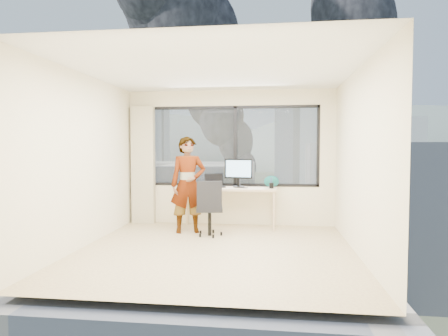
% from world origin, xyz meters
% --- Properties ---
extents(floor, '(4.00, 4.00, 0.01)m').
position_xyz_m(floor, '(0.00, 0.00, 0.00)').
color(floor, '#D2C288').
rests_on(floor, ground).
extents(ceiling, '(4.00, 4.00, 0.01)m').
position_xyz_m(ceiling, '(0.00, 0.00, 2.60)').
color(ceiling, white).
rests_on(ceiling, ground).
extents(wall_front, '(4.00, 0.01, 2.60)m').
position_xyz_m(wall_front, '(0.00, -2.00, 1.30)').
color(wall_front, beige).
rests_on(wall_front, ground).
extents(wall_left, '(0.01, 4.00, 2.60)m').
position_xyz_m(wall_left, '(-2.00, 0.00, 1.30)').
color(wall_left, beige).
rests_on(wall_left, ground).
extents(wall_right, '(0.01, 4.00, 2.60)m').
position_xyz_m(wall_right, '(2.00, 0.00, 1.30)').
color(wall_right, beige).
rests_on(wall_right, ground).
extents(window_wall, '(3.30, 0.16, 1.55)m').
position_xyz_m(window_wall, '(0.05, 2.00, 1.52)').
color(window_wall, black).
rests_on(window_wall, ground).
extents(curtain, '(0.45, 0.14, 2.30)m').
position_xyz_m(curtain, '(-1.72, 1.88, 1.15)').
color(curtain, beige).
rests_on(curtain, floor).
extents(desk, '(1.80, 0.60, 0.75)m').
position_xyz_m(desk, '(0.00, 1.66, 0.38)').
color(desk, '#D7B590').
rests_on(desk, floor).
extents(chair, '(0.56, 0.56, 0.97)m').
position_xyz_m(chair, '(-0.24, 0.93, 0.48)').
color(chair, black).
rests_on(chair, floor).
extents(person, '(0.71, 0.57, 1.69)m').
position_xyz_m(person, '(-0.66, 1.15, 0.85)').
color(person, '#2D2D33').
rests_on(person, floor).
extents(monitor, '(0.56, 0.23, 0.55)m').
position_xyz_m(monitor, '(0.19, 1.74, 1.02)').
color(monitor, black).
rests_on(monitor, desk).
extents(game_console, '(0.29, 0.25, 0.07)m').
position_xyz_m(game_console, '(-0.66, 1.84, 0.78)').
color(game_console, white).
rests_on(game_console, desk).
extents(laptop, '(0.47, 0.48, 0.23)m').
position_xyz_m(laptop, '(-0.25, 1.69, 0.87)').
color(laptop, black).
rests_on(laptop, desk).
extents(cellphone, '(0.13, 0.09, 0.01)m').
position_xyz_m(cellphone, '(0.30, 1.61, 0.76)').
color(cellphone, black).
rests_on(cellphone, desk).
extents(pen_cup, '(0.11, 0.11, 0.10)m').
position_xyz_m(pen_cup, '(0.80, 1.60, 0.80)').
color(pen_cup, black).
rests_on(pen_cup, desk).
extents(handbag, '(0.30, 0.18, 0.22)m').
position_xyz_m(handbag, '(0.80, 1.84, 0.86)').
color(handbag, '#0B4440').
rests_on(handbag, desk).
extents(exterior_ground, '(400.00, 400.00, 0.04)m').
position_xyz_m(exterior_ground, '(0.00, 120.00, -14.00)').
color(exterior_ground, '#515B3D').
rests_on(exterior_ground, ground).
extents(near_bldg_a, '(16.00, 12.00, 14.00)m').
position_xyz_m(near_bldg_a, '(-9.00, 30.00, -7.00)').
color(near_bldg_a, beige).
rests_on(near_bldg_a, exterior_ground).
extents(near_bldg_b, '(14.00, 13.00, 16.00)m').
position_xyz_m(near_bldg_b, '(12.00, 38.00, -6.00)').
color(near_bldg_b, beige).
rests_on(near_bldg_b, exterior_ground).
extents(far_tower_a, '(14.00, 14.00, 28.00)m').
position_xyz_m(far_tower_a, '(-35.00, 95.00, 0.00)').
color(far_tower_a, silver).
rests_on(far_tower_a, exterior_ground).
extents(far_tower_b, '(13.00, 13.00, 30.00)m').
position_xyz_m(far_tower_b, '(8.00, 120.00, 1.00)').
color(far_tower_b, silver).
rests_on(far_tower_b, exterior_ground).
extents(far_tower_c, '(15.00, 15.00, 26.00)m').
position_xyz_m(far_tower_c, '(45.00, 140.00, -1.00)').
color(far_tower_c, silver).
rests_on(far_tower_c, exterior_ground).
extents(far_tower_d, '(16.00, 14.00, 22.00)m').
position_xyz_m(far_tower_d, '(-60.00, 150.00, -3.00)').
color(far_tower_d, silver).
rests_on(far_tower_d, exterior_ground).
extents(hill_a, '(288.00, 216.00, 90.00)m').
position_xyz_m(hill_a, '(-120.00, 320.00, -14.00)').
color(hill_a, slate).
rests_on(hill_a, exterior_ground).
extents(hill_b, '(300.00, 220.00, 96.00)m').
position_xyz_m(hill_b, '(100.00, 320.00, -14.00)').
color(hill_b, slate).
rests_on(hill_b, exterior_ground).
extents(tree_a, '(7.00, 7.00, 8.00)m').
position_xyz_m(tree_a, '(-16.00, 22.00, -10.00)').
color(tree_a, '#1C541E').
rests_on(tree_a, exterior_ground).
extents(tree_b, '(7.60, 7.60, 9.00)m').
position_xyz_m(tree_b, '(4.00, 18.00, -9.50)').
color(tree_b, '#1C541E').
rests_on(tree_b, exterior_ground).
extents(smoke_plume_a, '(40.00, 24.00, 90.00)m').
position_xyz_m(smoke_plume_a, '(-10.00, 150.00, 39.00)').
color(smoke_plume_a, black).
rests_on(smoke_plume_a, exterior_ground).
extents(smoke_plume_b, '(30.00, 18.00, 70.00)m').
position_xyz_m(smoke_plume_b, '(55.00, 170.00, 27.00)').
color(smoke_plume_b, black).
rests_on(smoke_plume_b, exterior_ground).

